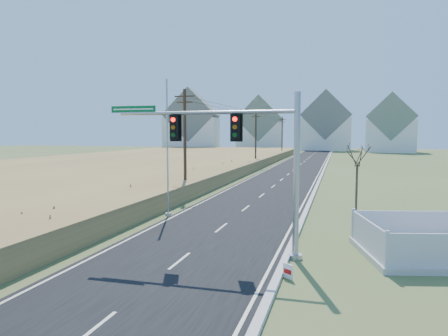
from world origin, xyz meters
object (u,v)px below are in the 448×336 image
at_px(open_sign, 288,271).
at_px(bare_tree, 358,154).
at_px(traffic_signal_mast, 252,156).
at_px(fence_enclosure, 445,250).
at_px(flagpole, 168,162).

xyz_separation_m(open_sign, bare_tree, (2.84, 13.40, 3.63)).
bearing_deg(traffic_signal_mast, fence_enclosure, 12.91).
distance_m(traffic_signal_mast, flagpole, 9.73).
relative_size(traffic_signal_mast, bare_tree, 1.80).
distance_m(open_sign, bare_tree, 14.17).
bearing_deg(bare_tree, traffic_signal_mast, -113.12).
height_order(open_sign, bare_tree, bare_tree).
height_order(traffic_signal_mast, flagpole, flagpole).
bearing_deg(fence_enclosure, bare_tree, 95.95).
xyz_separation_m(traffic_signal_mast, fence_enclosure, (7.96, 2.04, -4.00)).
bearing_deg(bare_tree, flagpole, -160.03).
xyz_separation_m(fence_enclosure, bare_tree, (-3.27, 8.95, 3.62)).
relative_size(flagpole, bare_tree, 1.78).
height_order(traffic_signal_mast, open_sign, traffic_signal_mast).
xyz_separation_m(traffic_signal_mast, flagpole, (-6.94, 6.77, -0.84)).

